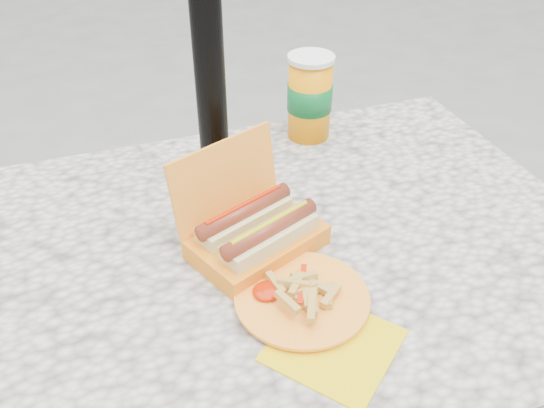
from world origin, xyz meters
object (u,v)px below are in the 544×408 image
object	(u,v)px
soda_cup	(310,97)
hotdog_box	(255,231)
umbrella_pole	(205,5)
fries_plate	(304,301)

from	to	relation	value
soda_cup	hotdog_box	bearing A→B (deg)	-124.77
umbrella_pole	fries_plate	size ratio (longest dim) A/B	7.40
fries_plate	soda_cup	size ratio (longest dim) A/B	1.65
hotdog_box	fries_plate	distance (m)	0.15
hotdog_box	soda_cup	bearing A→B (deg)	32.15
umbrella_pole	fries_plate	xyz separation A→B (m)	(0.05, -0.31, -0.34)
umbrella_pole	hotdog_box	distance (m)	0.35
umbrella_pole	soda_cup	size ratio (longest dim) A/B	12.24
soda_cup	fries_plate	bearing A→B (deg)	-112.82
umbrella_pole	fries_plate	distance (m)	0.46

